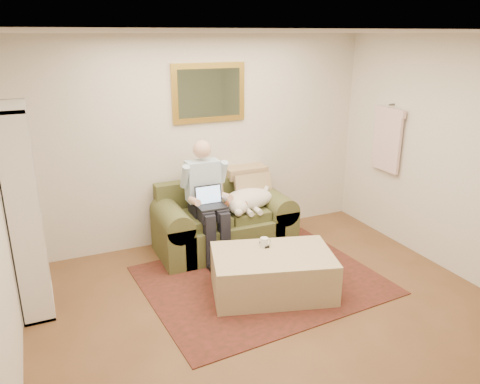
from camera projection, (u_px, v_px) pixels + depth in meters
room_shell at (284, 191)px, 4.05m from camera, size 4.51×5.00×2.61m
rug at (261, 280)px, 5.17m from camera, size 2.62×2.16×0.01m
sofa at (224, 226)px, 5.88m from camera, size 1.68×0.85×1.01m
seated_man at (208, 202)px, 5.51m from camera, size 0.55×0.79×1.41m
laptop at (210, 201)px, 5.44m from camera, size 0.33×0.26×0.24m
sleeping_dog at (248, 199)px, 5.80m from camera, size 0.69×0.43×0.26m
ottoman at (272, 273)px, 4.87m from camera, size 1.40×1.09×0.45m
coffee_mug at (264, 242)px, 4.94m from camera, size 0.08×0.08×0.10m
tv_remote at (264, 245)px, 4.98m from camera, size 0.05×0.15×0.02m
bookshelf at (24, 211)px, 4.42m from camera, size 0.28×0.80×2.00m
wall_mirror at (209, 93)px, 5.73m from camera, size 0.94×0.04×0.72m
hanging_shirt at (387, 136)px, 5.95m from camera, size 0.06×0.52×0.90m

